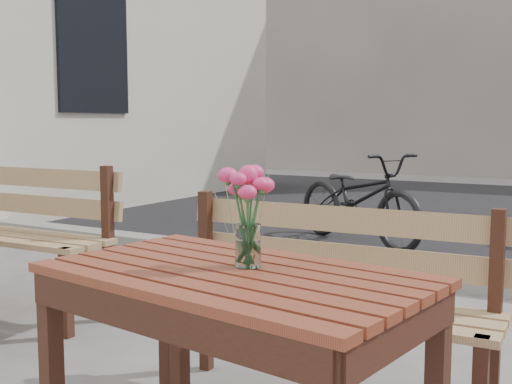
{
  "coord_description": "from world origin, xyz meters",
  "views": [
    {
      "loc": [
        0.96,
        -1.61,
        1.19
      ],
      "look_at": [
        -0.07,
        0.16,
        0.97
      ],
      "focal_mm": 45.0,
      "sensor_mm": 36.0,
      "label": 1
    }
  ],
  "objects": [
    {
      "name": "main_table",
      "position": [
        -0.08,
        0.05,
        0.61
      ],
      "size": [
        1.28,
        0.86,
        0.73
      ],
      "rotation": [
        0.0,
        0.0,
        -0.14
      ],
      "color": "brown",
      "rests_on": "ground"
    },
    {
      "name": "main_vase",
      "position": [
        -0.07,
        0.11,
        0.94
      ],
      "size": [
        0.18,
        0.18,
        0.32
      ],
      "color": "white",
      "rests_on": "main_table"
    },
    {
      "name": "main_bench",
      "position": [
        -0.1,
        0.82,
        0.54
      ],
      "size": [
        1.45,
        0.49,
        0.89
      ],
      "rotation": [
        0.0,
        0.0,
        0.05
      ],
      "color": "#A38254",
      "rests_on": "ground"
    },
    {
      "name": "bicycle",
      "position": [
        -1.3,
        4.25,
        0.45
      ],
      "size": [
        1.8,
        1.32,
        0.9
      ],
      "primitive_type": "imported",
      "rotation": [
        0.0,
        0.0,
        1.09
      ],
      "color": "black",
      "rests_on": "ground"
    },
    {
      "name": "street",
      "position": [
        0.0,
        5.06,
        0.03
      ],
      "size": [
        30.0,
        8.12,
        0.12
      ],
      "color": "black",
      "rests_on": "ground"
    },
    {
      "name": "second_bench",
      "position": [
        -2.39,
        1.09,
        0.58
      ],
      "size": [
        1.55,
        0.51,
        0.96
      ],
      "rotation": [
        0.0,
        0.0,
        0.03
      ],
      "color": "#A38254",
      "rests_on": "ground"
    }
  ]
}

